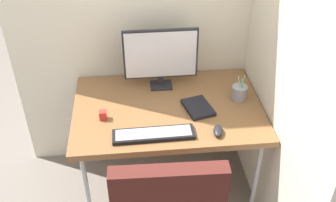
{
  "coord_description": "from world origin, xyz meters",
  "views": [
    {
      "loc": [
        -0.21,
        -2.03,
        2.25
      ],
      "look_at": [
        -0.01,
        -0.08,
        0.85
      ],
      "focal_mm": 42.21,
      "sensor_mm": 36.0,
      "label": 1
    }
  ],
  "objects": [
    {
      "name": "notebook",
      "position": [
        0.19,
        -0.05,
        0.76
      ],
      "size": [
        0.2,
        0.25,
        0.02
      ],
      "primitive_type": "cube",
      "rotation": [
        0.0,
        0.0,
        0.25
      ],
      "color": "black",
      "rests_on": "desk"
    },
    {
      "name": "keyboard",
      "position": [
        -0.11,
        -0.28,
        0.76
      ],
      "size": [
        0.48,
        0.13,
        0.03
      ],
      "color": "black",
      "rests_on": "desk"
    },
    {
      "name": "ground_plane",
      "position": [
        0.0,
        0.0,
        0.0
      ],
      "size": [
        8.0,
        8.0,
        0.0
      ],
      "primitive_type": "plane",
      "color": "slate"
    },
    {
      "name": "monitor",
      "position": [
        -0.02,
        0.25,
        0.98
      ],
      "size": [
        0.49,
        0.12,
        0.42
      ],
      "color": "black",
      "rests_on": "desk"
    },
    {
      "name": "wall_side_right",
      "position": [
        0.63,
        -0.12,
        1.4
      ],
      "size": [
        0.04,
        1.69,
        2.8
      ],
      "primitive_type": "cube",
      "color": "beige",
      "rests_on": "ground_plane"
    },
    {
      "name": "pen_holder",
      "position": [
        0.47,
        0.04,
        0.8
      ],
      "size": [
        0.1,
        0.1,
        0.18
      ],
      "color": "gray",
      "rests_on": "desk"
    },
    {
      "name": "desk_clamp_accessory",
      "position": [
        -0.41,
        -0.09,
        0.78
      ],
      "size": [
        0.04,
        0.04,
        0.06
      ],
      "primitive_type": "cube",
      "color": "red",
      "rests_on": "desk"
    },
    {
      "name": "desk",
      "position": [
        0.0,
        0.0,
        0.71
      ],
      "size": [
        1.2,
        0.82,
        0.75
      ],
      "color": "brown",
      "rests_on": "ground_plane"
    },
    {
      "name": "mouse",
      "position": [
        0.27,
        -0.3,
        0.77
      ],
      "size": [
        0.08,
        0.12,
        0.04
      ],
      "primitive_type": "ellipsoid",
      "rotation": [
        0.0,
        0.0,
        -0.23
      ],
      "color": "black",
      "rests_on": "desk"
    }
  ]
}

